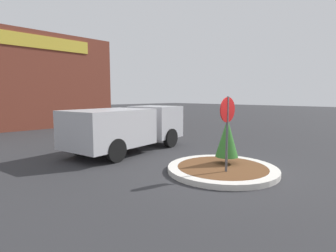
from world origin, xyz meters
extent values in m
plane|color=#2D2D30|center=(0.00, 0.00, 0.00)|extent=(120.00, 120.00, 0.00)
cylinder|color=beige|center=(0.00, 0.00, 0.08)|extent=(3.46, 3.46, 0.16)
cylinder|color=brown|center=(0.00, 0.00, 0.08)|extent=(2.84, 2.84, 0.16)
cylinder|color=#4C4C51|center=(-0.36, -0.38, 1.19)|extent=(0.07, 0.07, 2.38)
cylinder|color=#B71414|center=(-0.36, -0.38, 2.00)|extent=(0.73, 0.03, 0.73)
cylinder|color=brown|center=(0.46, 0.14, 0.28)|extent=(0.08, 0.08, 0.23)
cone|color=#2D6B28|center=(0.46, 0.14, 1.04)|extent=(0.75, 0.75, 1.28)
cube|color=#B2B2B7|center=(1.67, 5.05, 1.15)|extent=(2.15, 2.41, 1.51)
cube|color=#B2B2B7|center=(-1.31, 4.51, 1.13)|extent=(3.71, 2.81, 1.47)
cube|color=black|center=(2.29, 5.16, 1.41)|extent=(0.38, 1.88, 0.53)
cylinder|color=black|center=(1.32, 6.03, 0.44)|extent=(0.90, 0.40, 0.87)
cylinder|color=black|center=(1.69, 4.01, 0.44)|extent=(0.90, 0.40, 0.87)
cylinder|color=black|center=(-2.10, 5.41, 0.44)|extent=(0.90, 0.40, 0.87)
cylinder|color=black|center=(-1.74, 3.38, 0.44)|extent=(0.90, 0.40, 0.87)
cube|color=brown|center=(-1.27, 18.21, 3.49)|extent=(13.65, 6.00, 6.98)
cube|color=gold|center=(-1.27, 15.18, 6.17)|extent=(9.55, 0.08, 0.90)
camera|label=1|loc=(-6.91, -4.58, 2.39)|focal=28.00mm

